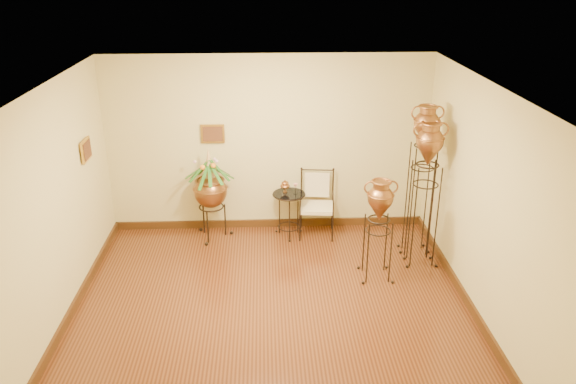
{
  "coord_description": "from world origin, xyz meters",
  "views": [
    {
      "loc": [
        -0.07,
        -5.82,
        4.09
      ],
      "look_at": [
        0.25,
        1.3,
        1.1
      ],
      "focal_mm": 35.0,
      "sensor_mm": 36.0,
      "label": 1
    }
  ],
  "objects_px": {
    "amphora_tall": "(421,181)",
    "amphora_mid": "(425,193)",
    "armchair": "(317,205)",
    "planter_urn": "(210,187)",
    "side_table": "(289,213)"
  },
  "relations": [
    {
      "from": "armchair",
      "to": "planter_urn",
      "type": "bearing_deg",
      "value": -174.29
    },
    {
      "from": "amphora_tall",
      "to": "side_table",
      "type": "height_order",
      "value": "amphora_tall"
    },
    {
      "from": "planter_urn",
      "to": "armchair",
      "type": "height_order",
      "value": "planter_urn"
    },
    {
      "from": "amphora_mid",
      "to": "planter_urn",
      "type": "distance_m",
      "value": 3.19
    },
    {
      "from": "amphora_tall",
      "to": "amphora_mid",
      "type": "xyz_separation_m",
      "value": [
        0.0,
        -0.22,
        -0.1
      ]
    },
    {
      "from": "amphora_tall",
      "to": "planter_urn",
      "type": "height_order",
      "value": "amphora_tall"
    },
    {
      "from": "amphora_tall",
      "to": "planter_urn",
      "type": "xyz_separation_m",
      "value": [
        -3.05,
        0.66,
        -0.32
      ]
    },
    {
      "from": "amphora_tall",
      "to": "amphora_mid",
      "type": "distance_m",
      "value": 0.24
    },
    {
      "from": "planter_urn",
      "to": "side_table",
      "type": "bearing_deg",
      "value": 0.04
    },
    {
      "from": "amphora_tall",
      "to": "planter_urn",
      "type": "distance_m",
      "value": 3.14
    },
    {
      "from": "amphora_mid",
      "to": "armchair",
      "type": "relative_size",
      "value": 2.04
    },
    {
      "from": "side_table",
      "to": "planter_urn",
      "type": "bearing_deg",
      "value": -179.96
    },
    {
      "from": "amphora_tall",
      "to": "side_table",
      "type": "xyz_separation_m",
      "value": [
        -1.85,
        0.66,
        -0.78
      ]
    },
    {
      "from": "amphora_tall",
      "to": "amphora_mid",
      "type": "bearing_deg",
      "value": -90.0
    },
    {
      "from": "armchair",
      "to": "side_table",
      "type": "xyz_separation_m",
      "value": [
        -0.44,
        0.0,
        -0.14
      ]
    }
  ]
}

